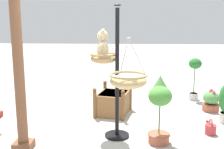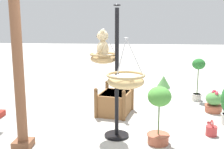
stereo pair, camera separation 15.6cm
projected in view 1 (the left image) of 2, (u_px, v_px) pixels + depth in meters
ground_plane at (117, 132)px, 5.22m from camera, size 40.00×40.00×0.00m
display_pole_central at (117, 99)px, 4.88m from camera, size 0.44×0.44×2.32m
hanging_basket_with_teddy at (103, 58)px, 4.90m from camera, size 0.49×0.49×0.61m
teddy_bear at (102, 46)px, 4.86m from camera, size 0.34×0.30×0.50m
hanging_basket_left_high at (128, 80)px, 3.91m from camera, size 0.55×0.55×0.72m
greenhouse_pillar_left at (19, 70)px, 4.29m from camera, size 0.31×0.31×2.72m
wooden_planter_box at (113, 102)px, 6.20m from camera, size 0.97×0.85×0.66m
potted_plant_tall_leafy at (160, 85)px, 7.70m from camera, size 0.38×0.38×0.57m
potted_plant_bushy_green at (160, 111)px, 4.64m from camera, size 0.39×0.39×1.00m
potted_plant_small_succulent at (211, 101)px, 6.39m from camera, size 0.41×0.41×0.51m
potted_plant_trailing_ivy at (195, 73)px, 7.21m from camera, size 0.33×0.33×1.11m
watering_can at (210, 129)px, 5.09m from camera, size 0.35×0.20×0.30m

